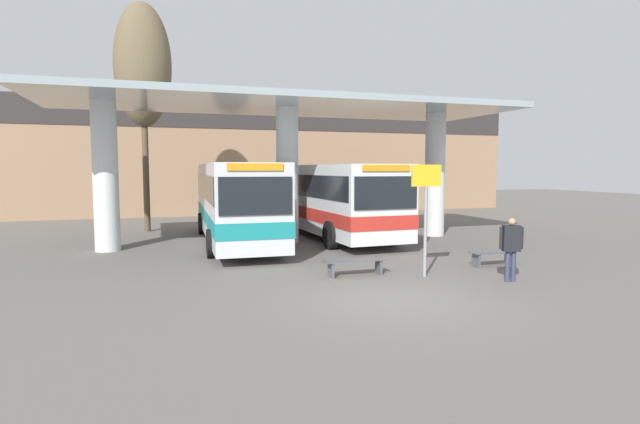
% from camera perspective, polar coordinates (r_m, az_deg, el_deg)
% --- Properties ---
extents(ground_plane, '(100.00, 100.00, 0.00)m').
position_cam_1_polar(ground_plane, '(11.80, 8.03, -9.87)').
color(ground_plane, '#605B56').
extents(townhouse_backdrop, '(40.00, 0.58, 7.34)m').
position_cam_1_polar(townhouse_backdrop, '(33.18, -9.41, 7.08)').
color(townhouse_backdrop, '#9E7A5B').
rests_on(townhouse_backdrop, ground_plane).
extents(station_canopy, '(18.66, 6.42, 5.70)m').
position_cam_1_polar(station_canopy, '(20.42, -3.78, 9.67)').
color(station_canopy, silver).
rests_on(station_canopy, ground_plane).
extents(transit_bus_left_bay, '(2.96, 11.23, 3.21)m').
position_cam_1_polar(transit_bus_left_bay, '(20.65, -9.70, 1.49)').
color(transit_bus_left_bay, silver).
rests_on(transit_bus_left_bay, ground_plane).
extents(transit_bus_center_bay, '(3.10, 10.26, 3.18)m').
position_cam_1_polar(transit_bus_center_bay, '(21.95, 1.44, 1.75)').
color(transit_bus_center_bay, white).
rests_on(transit_bus_center_bay, ground_plane).
extents(waiting_bench_near_pillar, '(1.81, 0.44, 0.46)m').
position_cam_1_polar(waiting_bench_near_pillar, '(14.15, 4.05, -5.91)').
color(waiting_bench_near_pillar, '#4C5156').
rests_on(waiting_bench_near_pillar, ground_plane).
extents(waiting_bench_mid_platform, '(1.52, 0.44, 0.46)m').
position_cam_1_polar(waiting_bench_mid_platform, '(16.43, 19.18, -4.68)').
color(waiting_bench_mid_platform, '#4C5156').
rests_on(waiting_bench_mid_platform, ground_plane).
extents(info_sign_platform, '(0.90, 0.09, 3.13)m').
position_cam_1_polar(info_sign_platform, '(14.08, 12.02, 1.64)').
color(info_sign_platform, gray).
rests_on(info_sign_platform, ground_plane).
extents(pedestrian_waiting, '(0.62, 0.38, 1.71)m').
position_cam_1_polar(pedestrian_waiting, '(14.19, 21.01, -3.35)').
color(pedestrian_waiting, '#333856').
rests_on(pedestrian_waiting, ground_plane).
extents(poplar_tree_behind_left, '(2.62, 2.62, 10.75)m').
position_cam_1_polar(poplar_tree_behind_left, '(25.75, -19.60, 15.41)').
color(poplar_tree_behind_left, brown).
rests_on(poplar_tree_behind_left, ground_plane).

